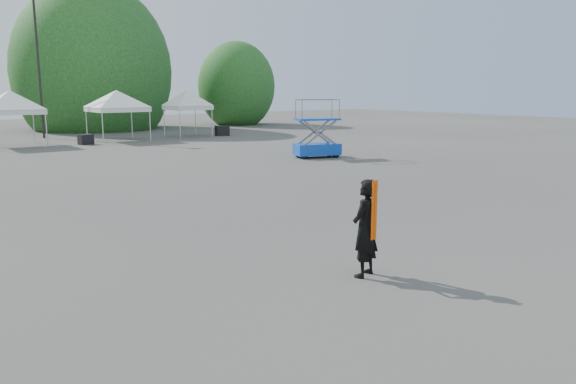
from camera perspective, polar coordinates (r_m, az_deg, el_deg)
ground at (r=12.45m, az=-1.00°, el=-5.61°), size 120.00×120.00×0.00m
light_pole_east at (r=42.92m, az=-24.07°, el=12.37°), size 0.60×0.25×9.80m
tree_mid_e at (r=51.27m, az=-19.20°, el=11.48°), size 5.12×5.12×7.79m
tree_far_e at (r=54.97m, az=-5.25°, el=10.64°), size 3.84×3.84×5.84m
tent_e at (r=37.51m, az=-26.41°, el=8.82°), size 4.60×4.60×3.88m
tent_f at (r=39.18m, az=-17.03°, el=9.47°), size 4.75×4.75×3.88m
tent_g at (r=41.43m, az=-10.21°, el=9.79°), size 3.87×3.87×3.88m
man at (r=10.44m, az=7.84°, el=-3.66°), size 0.78×0.64×1.83m
scissor_lift at (r=28.38m, az=2.99°, el=6.47°), size 2.49×1.78×2.91m
crate_mid at (r=37.23m, az=-19.86°, el=5.05°), size 0.90×0.75×0.63m
crate_east at (r=41.91m, az=-6.71°, el=6.20°), size 1.04×0.88×0.72m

